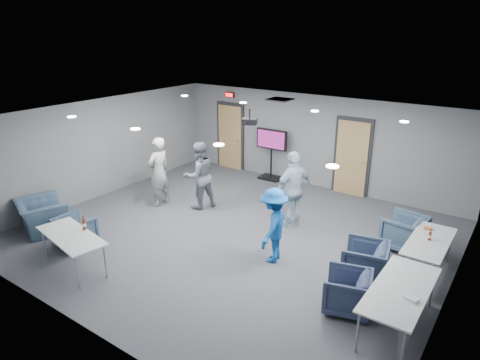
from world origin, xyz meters
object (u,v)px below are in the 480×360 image
Objects in this scene: person_a at (159,172)px; person_b at (199,175)px; person_c at (293,189)px; person_d at (273,225)px; chair_front_b at (42,216)px; table_front_left at (71,237)px; chair_front_a at (75,231)px; chair_right_b at (365,262)px; chair_right_a at (404,232)px; projector at (249,121)px; table_right_b at (401,291)px; tv_stand at (271,151)px; table_right_a at (429,243)px; chair_right_c at (347,292)px; bottle_front at (84,224)px; bottle_right at (430,236)px.

person_b is (0.99, 0.46, -0.04)m from person_a.
person_c reaches higher than person_d.
table_front_left is (2.06, -0.60, 0.31)m from chair_front_b.
chair_right_b is at bearing -156.16° from chair_front_a.
chair_front_a is (-5.87, -3.97, -0.04)m from chair_right_a.
chair_front_b is 2.17m from table_front_left.
projector is at bearing -65.53° from person_c.
table_right_b is 1.22× the size of tv_stand.
projector reaches higher than chair_front_a.
chair_right_b is 1.28m from table_right_a.
chair_right_c is (4.83, -1.92, -0.54)m from person_b.
table_right_a is at bearing -138.35° from chair_front_b.
chair_front_b is 3.91× the size of bottle_front.
chair_front_a is at bearing -21.60° from person_c.
bottle_right reaches higher than table_front_left.
person_c is 4.93m from table_front_left.
chair_right_b is 4.18m from projector.
chair_right_c is at bearing -7.39° from chair_right_b.
tv_stand is at bearing -143.18° from chair_right_b.
person_b is at bearing 171.77° from projector.
chair_front_b is at bearing -81.16° from person_d.
projector reaches higher than person_d.
tv_stand reaches higher than chair_right_a.
person_b is 1.00× the size of table_front_left.
chair_right_c is 0.89m from table_right_b.
table_front_left is 1.13× the size of tv_stand.
bottle_right is (-0.01, 1.91, 0.13)m from table_right_b.
person_a is 1.04× the size of person_b.
person_c is 4.66m from bottle_front.
person_d is 3.75m from bottle_front.
table_right_b is 1.92m from bottle_right.
projector is at bearing 113.19° from person_a.
person_c is 2.23× the size of chair_right_a.
chair_right_a is at bearing 159.33° from chair_right_b.
chair_right_a is at bearing -144.37° from chair_front_a.
person_a is at bearing -105.75° from chair_right_b.
person_d is at bearing 36.85° from person_c.
person_b is at bearing -97.03° from tv_stand.
table_front_left is at bearing 22.15° from person_b.
person_a is 2.97m from chair_front_b.
chair_right_c is 0.43× the size of table_front_left.
person_c is 3.35m from chair_right_c.
chair_front_b is at bearing -54.33° from chair_right_a.
person_b is at bearing -104.35° from chair_front_b.
person_c is at bearing -176.68° from person_d.
projector reaches higher than person_b.
tv_stand is (-4.38, 3.85, 0.52)m from chair_right_b.
table_right_a is 6.66m from bottle_front.
projector reaches higher than person_a.
chair_right_a reaches higher than chair_front_b.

